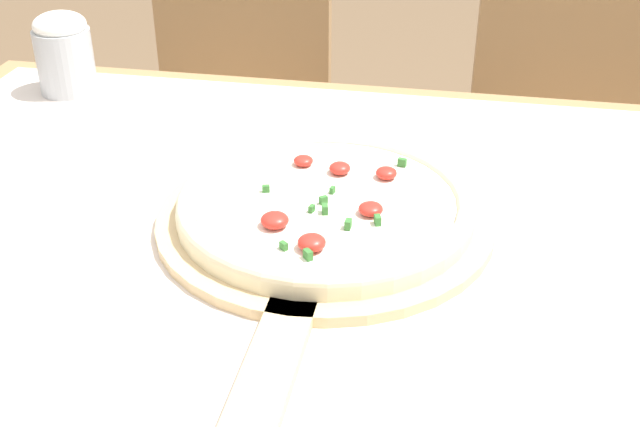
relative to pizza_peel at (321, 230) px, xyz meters
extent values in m
cube|color=#A87F51|center=(0.01, -0.05, -0.03)|extent=(1.26, 1.02, 0.03)
cylinder|color=#A87F51|center=(-0.57, 0.40, -0.40)|extent=(0.06, 0.06, 0.73)
cube|color=silver|center=(0.01, -0.05, -0.01)|extent=(1.18, 0.94, 0.00)
cylinder|color=#D6B784|center=(0.00, 0.02, 0.00)|extent=(0.37, 0.37, 0.01)
cube|color=#D6B784|center=(0.00, -0.25, 0.00)|extent=(0.04, 0.22, 0.01)
cylinder|color=beige|center=(0.00, 0.02, 0.01)|extent=(0.32, 0.32, 0.02)
torus|color=beige|center=(0.00, 0.02, 0.02)|extent=(0.32, 0.32, 0.02)
cylinder|color=white|center=(0.00, 0.02, 0.02)|extent=(0.28, 0.28, 0.00)
ellipsoid|color=red|center=(0.01, 0.09, 0.03)|extent=(0.02, 0.02, 0.01)
ellipsoid|color=red|center=(0.06, 0.08, 0.03)|extent=(0.02, 0.02, 0.01)
ellipsoid|color=red|center=(0.05, 0.00, 0.03)|extent=(0.03, 0.03, 0.01)
ellipsoid|color=red|center=(-0.04, -0.04, 0.03)|extent=(0.03, 0.03, 0.01)
ellipsoid|color=red|center=(0.00, -0.08, 0.03)|extent=(0.03, 0.03, 0.01)
ellipsoid|color=red|center=(-0.04, 0.10, 0.03)|extent=(0.02, 0.02, 0.01)
cube|color=#387533|center=(-0.02, -0.08, 0.03)|extent=(0.01, 0.01, 0.01)
cube|color=#387533|center=(0.03, -0.03, 0.03)|extent=(0.01, 0.01, 0.01)
cube|color=#387533|center=(-0.07, 0.03, 0.03)|extent=(0.01, 0.01, 0.01)
cube|color=#387533|center=(0.00, 0.01, 0.03)|extent=(0.01, 0.01, 0.01)
cube|color=#387533|center=(0.06, -0.02, 0.03)|extent=(0.01, 0.01, 0.01)
cube|color=#387533|center=(-0.01, -0.01, 0.03)|extent=(0.01, 0.01, 0.01)
cube|color=#387533|center=(0.01, -0.09, 0.03)|extent=(0.01, 0.01, 0.01)
cube|color=#387533|center=(0.07, 0.12, 0.03)|extent=(0.01, 0.01, 0.01)
cube|color=#387533|center=(0.00, 0.04, 0.03)|extent=(0.01, 0.01, 0.01)
cube|color=#387533|center=(0.00, -0.01, 0.03)|extent=(0.01, 0.01, 0.01)
cube|color=tan|center=(-0.34, 0.71, -0.35)|extent=(0.40, 0.40, 0.02)
cube|color=tan|center=(-0.34, 0.89, -0.12)|extent=(0.38, 0.04, 0.44)
cylinder|color=tan|center=(-0.50, 0.55, -0.56)|extent=(0.04, 0.04, 0.41)
cylinder|color=tan|center=(-0.18, 0.55, -0.56)|extent=(0.04, 0.04, 0.41)
cylinder|color=tan|center=(-0.50, 0.87, -0.56)|extent=(0.04, 0.04, 0.41)
cylinder|color=tan|center=(-0.18, 0.87, -0.56)|extent=(0.04, 0.04, 0.41)
cube|color=tan|center=(0.35, 0.71, -0.35)|extent=(0.42, 0.42, 0.02)
cube|color=tan|center=(0.34, 0.89, -0.12)|extent=(0.38, 0.06, 0.44)
cylinder|color=tan|center=(0.20, 0.54, -0.56)|extent=(0.04, 0.04, 0.41)
cylinder|color=tan|center=(0.18, 0.86, -0.56)|extent=(0.04, 0.04, 0.41)
cylinder|color=tan|center=(0.50, 0.88, -0.56)|extent=(0.04, 0.04, 0.41)
cylinder|color=#B2B7BC|center=(-0.45, 0.33, 0.04)|extent=(0.08, 0.08, 0.09)
ellipsoid|color=white|center=(-0.45, 0.33, 0.10)|extent=(0.08, 0.08, 0.04)
camera|label=1|loc=(0.14, -0.72, 0.45)|focal=45.00mm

